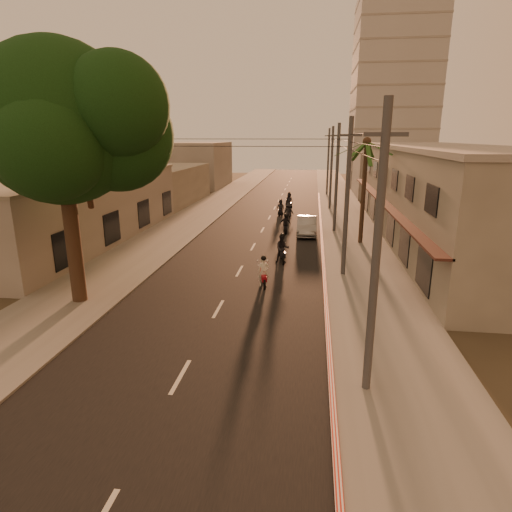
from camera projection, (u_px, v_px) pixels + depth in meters
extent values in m
plane|color=#383023|center=(208.00, 327.00, 18.46)|extent=(160.00, 160.00, 0.00)
cube|color=black|center=(262.00, 230.00, 37.54)|extent=(10.00, 140.00, 0.02)
cube|color=slate|center=(349.00, 232.00, 36.58)|extent=(5.00, 140.00, 0.12)
cube|color=slate|center=(180.00, 227.00, 38.48)|extent=(5.00, 140.00, 0.12)
cube|color=red|center=(322.00, 245.00, 32.10)|extent=(0.20, 60.00, 0.20)
cube|color=gray|center=(440.00, 196.00, 32.91)|extent=(8.00, 34.00, 7.00)
cube|color=#A19A91|center=(446.00, 147.00, 31.93)|extent=(8.20, 34.20, 0.30)
cube|color=#3D1E18|center=(382.00, 200.00, 33.57)|extent=(0.80, 34.00, 0.12)
cube|color=#A19A91|center=(73.00, 210.00, 32.91)|extent=(8.00, 24.00, 5.00)
cube|color=gray|center=(69.00, 175.00, 32.21)|extent=(8.20, 24.20, 0.20)
cube|color=#B7B5B2|center=(393.00, 96.00, 66.09)|extent=(12.00, 12.00, 28.00)
cylinder|color=black|center=(74.00, 244.00, 20.44)|extent=(0.70, 0.70, 6.00)
cylinder|color=black|center=(87.00, 180.00, 19.91)|extent=(1.22, 2.17, 3.04)
cylinder|color=black|center=(49.00, 176.00, 19.36)|extent=(1.31, 1.49, 2.73)
sphere|color=black|center=(59.00, 123.00, 18.95)|extent=(7.20, 7.20, 7.20)
sphere|color=black|center=(117.00, 135.00, 19.76)|extent=(5.20, 5.20, 5.20)
sphere|color=black|center=(34.00, 131.00, 20.03)|extent=(4.80, 4.80, 4.80)
sphere|color=black|center=(51.00, 145.00, 17.40)|extent=(4.60, 4.60, 4.60)
sphere|color=black|center=(117.00, 105.00, 17.91)|extent=(4.40, 4.40, 4.40)
sphere|color=black|center=(108.00, 101.00, 20.79)|extent=(4.40, 4.40, 4.40)
cylinder|color=black|center=(363.00, 194.00, 31.68)|extent=(0.32, 0.32, 7.60)
sphere|color=black|center=(367.00, 141.00, 30.66)|extent=(0.60, 0.60, 0.60)
cylinder|color=#38383A|center=(376.00, 257.00, 12.64)|extent=(0.26, 0.26, 9.00)
cube|color=#38383A|center=(386.00, 134.00, 11.69)|extent=(1.20, 0.12, 0.12)
cylinder|color=#38383A|center=(347.00, 200.00, 24.09)|extent=(0.26, 0.26, 9.00)
cube|color=#38383A|center=(351.00, 135.00, 23.14)|extent=(1.20, 0.12, 0.12)
cylinder|color=#38383A|center=(337.00, 179.00, 35.54)|extent=(0.26, 0.26, 9.00)
cube|color=#38383A|center=(339.00, 136.00, 34.59)|extent=(1.20, 0.12, 0.12)
cylinder|color=#38383A|center=(331.00, 169.00, 46.99)|extent=(0.26, 0.26, 9.00)
cube|color=#38383A|center=(333.00, 136.00, 46.05)|extent=(1.20, 0.12, 0.12)
cylinder|color=#38383A|center=(328.00, 162.00, 58.45)|extent=(0.26, 0.26, 9.00)
cube|color=#38383A|center=(329.00, 136.00, 57.50)|extent=(1.20, 0.12, 0.12)
cube|color=#A19A91|center=(385.00, 173.00, 58.82)|extent=(8.00, 14.00, 6.00)
cube|color=#A19A91|center=(162.00, 185.00, 52.08)|extent=(8.00, 14.00, 4.40)
cube|color=#A19A91|center=(200.00, 165.00, 68.91)|extent=(8.00, 14.00, 7.00)
cylinder|color=black|center=(262.00, 277.00, 24.10)|extent=(0.21, 0.56, 0.55)
cylinder|color=black|center=(265.00, 285.00, 22.92)|extent=(0.21, 0.56, 0.55)
cube|color=maroon|center=(264.00, 277.00, 23.37)|extent=(0.50, 1.11, 0.29)
cube|color=maroon|center=(263.00, 271.00, 23.80)|extent=(0.31, 0.16, 0.59)
cylinder|color=silver|center=(263.00, 265.00, 23.82)|extent=(0.54, 0.15, 0.04)
imported|color=silver|center=(264.00, 272.00, 23.29)|extent=(0.77, 0.64, 1.65)
sphere|color=black|center=(264.00, 258.00, 23.08)|extent=(0.29, 0.29, 0.29)
sphere|color=silver|center=(258.00, 261.00, 23.71)|extent=(0.12, 0.12, 0.12)
sphere|color=silver|center=(267.00, 261.00, 23.76)|extent=(0.12, 0.12, 0.12)
cylinder|color=black|center=(281.00, 255.00, 28.60)|extent=(0.22, 0.63, 0.62)
cylinder|color=black|center=(283.00, 260.00, 27.27)|extent=(0.22, 0.63, 0.62)
cube|color=black|center=(282.00, 253.00, 27.78)|extent=(0.52, 1.25, 0.33)
cube|color=black|center=(281.00, 249.00, 28.27)|extent=(0.35, 0.17, 0.66)
cylinder|color=silver|center=(281.00, 243.00, 28.29)|extent=(0.61, 0.15, 0.04)
imported|color=black|center=(282.00, 249.00, 27.69)|extent=(1.15, 1.02, 1.86)
sphere|color=black|center=(283.00, 235.00, 27.45)|extent=(0.33, 0.33, 0.33)
cylinder|color=black|center=(285.00, 229.00, 36.83)|extent=(0.15, 0.54, 0.54)
cylinder|color=black|center=(285.00, 232.00, 35.68)|extent=(0.15, 0.54, 0.54)
cube|color=black|center=(285.00, 227.00, 36.11)|extent=(0.38, 1.07, 0.29)
cube|color=black|center=(285.00, 225.00, 36.53)|extent=(0.30, 0.13, 0.57)
cylinder|color=silver|center=(285.00, 220.00, 36.55)|extent=(0.53, 0.09, 0.04)
imported|color=black|center=(285.00, 224.00, 36.04)|extent=(1.02, 0.59, 1.61)
sphere|color=black|center=(285.00, 215.00, 35.83)|extent=(0.29, 0.29, 0.29)
cylinder|color=black|center=(282.00, 212.00, 44.84)|extent=(0.16, 0.56, 0.55)
cylinder|color=black|center=(279.00, 214.00, 43.69)|extent=(0.16, 0.56, 0.55)
cube|color=black|center=(280.00, 211.00, 44.13)|extent=(0.40, 1.11, 0.30)
cube|color=black|center=(281.00, 208.00, 44.55)|extent=(0.31, 0.13, 0.59)
cylinder|color=silver|center=(282.00, 205.00, 44.57)|extent=(0.54, 0.10, 0.04)
imported|color=black|center=(281.00, 208.00, 44.05)|extent=(0.93, 0.71, 1.66)
sphere|color=black|center=(281.00, 200.00, 43.84)|extent=(0.30, 0.30, 0.30)
cylinder|color=black|center=(290.00, 215.00, 42.99)|extent=(0.16, 0.53, 0.52)
cylinder|color=black|center=(288.00, 218.00, 41.91)|extent=(0.16, 0.53, 0.52)
cube|color=black|center=(289.00, 214.00, 42.32)|extent=(0.40, 1.04, 0.28)
cube|color=black|center=(290.00, 212.00, 42.71)|extent=(0.29, 0.13, 0.55)
cylinder|color=silver|center=(290.00, 209.00, 42.72)|extent=(0.51, 0.11, 0.04)
imported|color=black|center=(289.00, 211.00, 42.25)|extent=(1.16, 0.85, 1.55)
sphere|color=black|center=(289.00, 204.00, 42.05)|extent=(0.28, 0.28, 0.28)
imported|color=gray|center=(307.00, 226.00, 35.57)|extent=(1.73, 4.61, 1.50)
cylinder|color=black|center=(287.00, 205.00, 49.34)|extent=(0.34, 0.58, 0.59)
cylinder|color=black|center=(291.00, 207.00, 48.14)|extent=(0.34, 0.58, 0.59)
cube|color=black|center=(289.00, 203.00, 48.59)|extent=(0.75, 1.17, 0.31)
cube|color=black|center=(287.00, 201.00, 49.03)|extent=(0.33, 0.23, 0.63)
cylinder|color=silver|center=(287.00, 198.00, 49.05)|extent=(0.54, 0.28, 0.04)
imported|color=black|center=(289.00, 201.00, 48.51)|extent=(1.28, 1.21, 1.76)
sphere|color=black|center=(289.00, 193.00, 48.29)|extent=(0.31, 0.31, 0.31)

